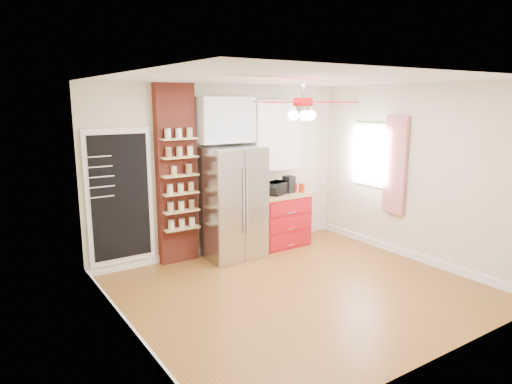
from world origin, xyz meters
TOP-DOWN VIEW (x-y plane):
  - floor at (0.00, 0.00)m, footprint 4.50×4.50m
  - ceiling at (0.00, 0.00)m, footprint 4.50×4.50m
  - wall_back at (0.00, 2.00)m, footprint 4.50×0.02m
  - wall_front at (0.00, -2.00)m, footprint 4.50×0.02m
  - wall_left at (-2.25, 0.00)m, footprint 0.02×4.00m
  - wall_right at (2.25, 0.00)m, footprint 0.02×4.00m
  - chalkboard at (-1.70, 1.96)m, footprint 0.95×0.05m
  - brick_pillar at (-0.85, 1.92)m, footprint 0.60×0.16m
  - fridge at (-0.05, 1.63)m, footprint 0.90×0.70m
  - upper_glass_cabinet at (-0.05, 1.82)m, footprint 0.90×0.35m
  - red_cabinet at (0.92, 1.68)m, footprint 0.94×0.64m
  - upper_shelf_unit at (0.92, 1.85)m, footprint 0.90×0.30m
  - window at (2.23, 0.90)m, footprint 0.04×0.75m
  - curtain at (2.18, 0.35)m, footprint 0.06×0.40m
  - ceiling_fan at (0.00, 0.00)m, footprint 1.40×1.40m
  - toaster_oven at (0.83, 1.67)m, footprint 0.46×0.40m
  - coffee_maker at (1.10, 1.68)m, footprint 0.18×0.20m
  - canister_left at (1.29, 1.56)m, footprint 0.11×0.11m
  - canister_right at (1.29, 1.76)m, footprint 0.11×0.11m
  - pantry_jar_oats at (-0.94, 1.80)m, footprint 0.12×0.12m
  - pantry_jar_beans at (-0.72, 1.76)m, footprint 0.12×0.12m

SIDE VIEW (x-z plane):
  - floor at x=0.00m, z-range 0.00..0.00m
  - red_cabinet at x=0.92m, z-range 0.00..0.90m
  - fridge at x=-0.05m, z-range 0.00..1.75m
  - canister_right at x=1.29m, z-range 0.90..1.04m
  - canister_left at x=1.29m, z-range 0.90..1.05m
  - toaster_oven at x=0.83m, z-range 0.90..1.12m
  - coffee_maker at x=1.10m, z-range 0.90..1.19m
  - chalkboard at x=-1.70m, z-range 0.12..2.08m
  - wall_back at x=0.00m, z-range 0.00..2.70m
  - wall_front at x=0.00m, z-range 0.00..2.70m
  - wall_left at x=-2.25m, z-range 0.00..2.70m
  - wall_right at x=2.25m, z-range 0.00..2.70m
  - brick_pillar at x=-0.85m, z-range 0.00..2.70m
  - pantry_jar_oats at x=-0.94m, z-range 1.37..1.49m
  - pantry_jar_beans at x=-0.72m, z-range 1.37..1.51m
  - curtain at x=2.18m, z-range 0.67..2.23m
  - window at x=2.23m, z-range 1.02..2.08m
  - upper_shelf_unit at x=0.92m, z-range 1.30..2.45m
  - upper_glass_cabinet at x=-0.05m, z-range 1.80..2.50m
  - ceiling_fan at x=0.00m, z-range 2.20..2.65m
  - ceiling at x=0.00m, z-range 2.70..2.70m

